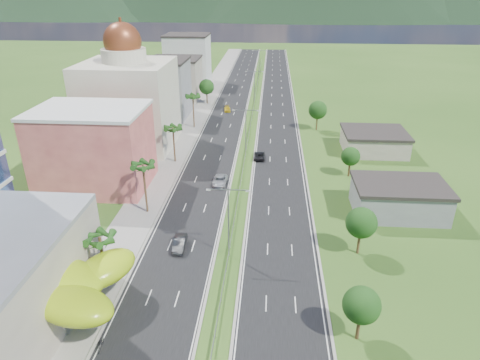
# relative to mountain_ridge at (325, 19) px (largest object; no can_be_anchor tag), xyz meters

# --- Properties ---
(ground) EXTENTS (500.00, 500.00, 0.00)m
(ground) POSITION_rel_mountain_ridge_xyz_m (-60.00, -450.00, 0.00)
(ground) COLOR #2D5119
(ground) RESTS_ON ground
(road_left) EXTENTS (11.00, 260.00, 0.04)m
(road_left) POSITION_rel_mountain_ridge_xyz_m (-67.50, -360.00, 0.02)
(road_left) COLOR black
(road_left) RESTS_ON ground
(road_right) EXTENTS (11.00, 260.00, 0.04)m
(road_right) POSITION_rel_mountain_ridge_xyz_m (-52.50, -360.00, 0.02)
(road_right) COLOR black
(road_right) RESTS_ON ground
(sidewalk_left) EXTENTS (7.00, 260.00, 0.12)m
(sidewalk_left) POSITION_rel_mountain_ridge_xyz_m (-77.00, -360.00, 0.06)
(sidewalk_left) COLOR gray
(sidewalk_left) RESTS_ON ground
(median_guardrail) EXTENTS (0.10, 216.06, 0.76)m
(median_guardrail) POSITION_rel_mountain_ridge_xyz_m (-60.00, -378.01, 0.62)
(median_guardrail) COLOR gray
(median_guardrail) RESTS_ON ground
(streetlight_median_b) EXTENTS (6.04, 0.25, 11.00)m
(streetlight_median_b) POSITION_rel_mountain_ridge_xyz_m (-60.00, -440.00, 6.75)
(streetlight_median_b) COLOR gray
(streetlight_median_b) RESTS_ON ground
(streetlight_median_c) EXTENTS (6.04, 0.25, 11.00)m
(streetlight_median_c) POSITION_rel_mountain_ridge_xyz_m (-60.00, -400.00, 6.75)
(streetlight_median_c) COLOR gray
(streetlight_median_c) RESTS_ON ground
(streetlight_median_d) EXTENTS (6.04, 0.25, 11.00)m
(streetlight_median_d) POSITION_rel_mountain_ridge_xyz_m (-60.00, -355.00, 6.75)
(streetlight_median_d) COLOR gray
(streetlight_median_d) RESTS_ON ground
(streetlight_median_e) EXTENTS (6.04, 0.25, 11.00)m
(streetlight_median_e) POSITION_rel_mountain_ridge_xyz_m (-60.00, -310.00, 6.75)
(streetlight_median_e) COLOR gray
(streetlight_median_e) RESTS_ON ground
(lime_canopy) EXTENTS (18.00, 15.00, 7.40)m
(lime_canopy) POSITION_rel_mountain_ridge_xyz_m (-80.00, -454.00, 4.99)
(lime_canopy) COLOR #9DC012
(lime_canopy) RESTS_ON ground
(pink_shophouse) EXTENTS (20.00, 15.00, 15.00)m
(pink_shophouse) POSITION_rel_mountain_ridge_xyz_m (-88.00, -418.00, 7.50)
(pink_shophouse) COLOR #B54B4A
(pink_shophouse) RESTS_ON ground
(domed_building) EXTENTS (20.00, 20.00, 28.70)m
(domed_building) POSITION_rel_mountain_ridge_xyz_m (-88.00, -395.00, 11.35)
(domed_building) COLOR beige
(domed_building) RESTS_ON ground
(midrise_grey) EXTENTS (16.00, 15.00, 16.00)m
(midrise_grey) POSITION_rel_mountain_ridge_xyz_m (-87.00, -370.00, 8.00)
(midrise_grey) COLOR gray
(midrise_grey) RESTS_ON ground
(midrise_beige) EXTENTS (16.00, 15.00, 13.00)m
(midrise_beige) POSITION_rel_mountain_ridge_xyz_m (-87.00, -348.00, 6.50)
(midrise_beige) COLOR gray
(midrise_beige) RESTS_ON ground
(midrise_white) EXTENTS (16.00, 15.00, 18.00)m
(midrise_white) POSITION_rel_mountain_ridge_xyz_m (-87.00, -325.00, 9.00)
(midrise_white) COLOR silver
(midrise_white) RESTS_ON ground
(shed_near) EXTENTS (15.00, 10.00, 5.00)m
(shed_near) POSITION_rel_mountain_ridge_xyz_m (-32.00, -425.00, 2.50)
(shed_near) COLOR gray
(shed_near) RESTS_ON ground
(shed_far) EXTENTS (14.00, 12.00, 4.40)m
(shed_far) POSITION_rel_mountain_ridge_xyz_m (-30.00, -395.00, 2.20)
(shed_far) COLOR gray
(shed_far) RESTS_ON ground
(palm_tree_b) EXTENTS (3.60, 3.60, 8.10)m
(palm_tree_b) POSITION_rel_mountain_ridge_xyz_m (-75.50, -448.00, 7.06)
(palm_tree_b) COLOR #47301C
(palm_tree_b) RESTS_ON ground
(palm_tree_c) EXTENTS (3.60, 3.60, 9.60)m
(palm_tree_c) POSITION_rel_mountain_ridge_xyz_m (-75.50, -428.00, 8.50)
(palm_tree_c) COLOR #47301C
(palm_tree_c) RESTS_ON ground
(palm_tree_d) EXTENTS (3.60, 3.60, 8.60)m
(palm_tree_d) POSITION_rel_mountain_ridge_xyz_m (-75.50, -405.00, 7.54)
(palm_tree_d) COLOR #47301C
(palm_tree_d) RESTS_ON ground
(palm_tree_e) EXTENTS (3.60, 3.60, 9.40)m
(palm_tree_e) POSITION_rel_mountain_ridge_xyz_m (-75.50, -380.00, 8.31)
(palm_tree_e) COLOR #47301C
(palm_tree_e) RESTS_ON ground
(leafy_tree_lfar) EXTENTS (4.90, 4.90, 8.05)m
(leafy_tree_lfar) POSITION_rel_mountain_ridge_xyz_m (-75.50, -355.00, 5.58)
(leafy_tree_lfar) COLOR #47301C
(leafy_tree_lfar) RESTS_ON ground
(leafy_tree_ra) EXTENTS (4.20, 4.20, 6.90)m
(leafy_tree_ra) POSITION_rel_mountain_ridge_xyz_m (-44.00, -455.00, 4.78)
(leafy_tree_ra) COLOR #47301C
(leafy_tree_ra) RESTS_ON ground
(leafy_tree_rb) EXTENTS (4.55, 4.55, 7.47)m
(leafy_tree_rb) POSITION_rel_mountain_ridge_xyz_m (-41.00, -438.00, 5.18)
(leafy_tree_rb) COLOR #47301C
(leafy_tree_rb) RESTS_ON ground
(leafy_tree_rc) EXTENTS (3.85, 3.85, 6.33)m
(leafy_tree_rc) POSITION_rel_mountain_ridge_xyz_m (-38.00, -410.00, 4.37)
(leafy_tree_rc) COLOR #47301C
(leafy_tree_rc) RESTS_ON ground
(leafy_tree_rd) EXTENTS (4.90, 4.90, 8.05)m
(leafy_tree_rd) POSITION_rel_mountain_ridge_xyz_m (-42.00, -380.00, 5.58)
(leafy_tree_rd) COLOR #47301C
(leafy_tree_rd) RESTS_ON ground
(mountain_ridge) EXTENTS (860.00, 140.00, 90.00)m
(mountain_ridge) POSITION_rel_mountain_ridge_xyz_m (0.00, 0.00, 0.00)
(mountain_ridge) COLOR black
(mountain_ridge) RESTS_ON ground
(car_dark_left) EXTENTS (1.95, 5.01, 1.63)m
(car_dark_left) POSITION_rel_mountain_ridge_xyz_m (-67.58, -438.65, 0.85)
(car_dark_left) COLOR black
(car_dark_left) RESTS_ON road_left
(car_silver_mid_left) EXTENTS (2.68, 5.50, 1.51)m
(car_silver_mid_left) POSITION_rel_mountain_ridge_xyz_m (-64.10, -415.87, 0.79)
(car_silver_mid_left) COLOR #9DA0A5
(car_silver_mid_left) RESTS_ON road_left
(car_yellow_far_left) EXTENTS (2.55, 4.81, 1.33)m
(car_yellow_far_left) POSITION_rel_mountain_ridge_xyz_m (-67.97, -363.34, 0.70)
(car_yellow_far_left) COLOR gold
(car_yellow_far_left) RESTS_ON road_left
(car_dark_far_right) EXTENTS (2.41, 5.15, 1.43)m
(car_dark_far_right) POSITION_rel_mountain_ridge_xyz_m (-56.80, -401.68, 0.75)
(car_dark_far_right) COLOR black
(car_dark_far_right) RESTS_ON road_right
(motorcycle) EXTENTS (0.94, 2.22, 1.37)m
(motorcycle) POSITION_rel_mountain_ridge_xyz_m (-72.30, -458.51, 0.73)
(motorcycle) COLOR black
(motorcycle) RESTS_ON road_left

